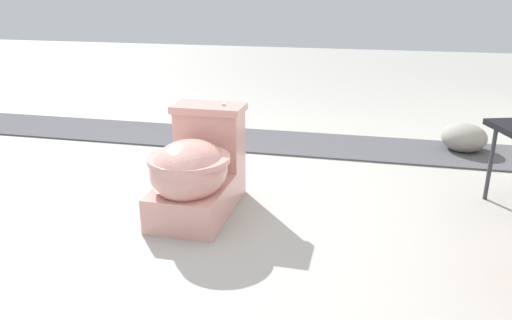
% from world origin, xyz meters
% --- Properties ---
extents(ground_plane, '(14.00, 14.00, 0.00)m').
position_xyz_m(ground_plane, '(0.00, 0.00, 0.00)').
color(ground_plane, '#A8A59E').
extents(gravel_strip, '(0.56, 8.00, 0.01)m').
position_xyz_m(gravel_strip, '(-1.30, 0.50, 0.01)').
color(gravel_strip, '#4C4C51').
rests_on(gravel_strip, ground).
extents(toilet, '(0.64, 0.39, 0.52)m').
position_xyz_m(toilet, '(-0.07, 0.14, 0.22)').
color(toilet, '#E09E93').
rests_on(toilet, ground).
extents(boulder_near, '(0.31, 0.31, 0.19)m').
position_xyz_m(boulder_near, '(-1.39, 1.60, 0.10)').
color(boulder_near, gray).
rests_on(boulder_near, ground).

